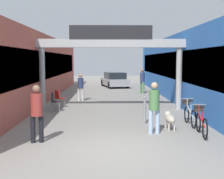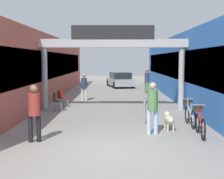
# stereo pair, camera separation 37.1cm
# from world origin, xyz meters

# --- Properties ---
(ground_plane) EXTENTS (80.00, 80.00, 0.00)m
(ground_plane) POSITION_xyz_m (0.00, 0.00, 0.00)
(ground_plane) COLOR gray
(storefront_left) EXTENTS (3.00, 26.00, 3.88)m
(storefront_left) POSITION_xyz_m (-5.09, 11.00, 1.94)
(storefront_left) COLOR #B25142
(storefront_left) RESTS_ON ground_plane
(storefront_right) EXTENTS (3.00, 26.00, 3.88)m
(storefront_right) POSITION_xyz_m (5.09, 11.00, 1.94)
(storefront_right) COLOR blue
(storefront_right) RESTS_ON ground_plane
(arcade_sign_gateway) EXTENTS (7.40, 0.47, 4.09)m
(arcade_sign_gateway) POSITION_xyz_m (0.00, 6.82, 2.91)
(arcade_sign_gateway) COLOR #B2B2B2
(arcade_sign_gateway) RESTS_ON ground_plane
(pedestrian_with_dog) EXTENTS (0.40, 0.40, 1.73)m
(pedestrian_with_dog) POSITION_xyz_m (1.36, 1.76, 0.99)
(pedestrian_with_dog) COLOR #A5BFE0
(pedestrian_with_dog) RESTS_ON ground_plane
(pedestrian_companion) EXTENTS (0.41, 0.41, 1.72)m
(pedestrian_companion) POSITION_xyz_m (-2.28, 0.76, 0.99)
(pedestrian_companion) COLOR black
(pedestrian_companion) RESTS_ON ground_plane
(pedestrian_carrying_crate) EXTENTS (0.40, 0.40, 1.62)m
(pedestrian_carrying_crate) POSITION_xyz_m (-1.76, 10.27, 0.92)
(pedestrian_carrying_crate) COLOR silver
(pedestrian_carrying_crate) RESTS_ON ground_plane
(pedestrian_elderly_walking) EXTENTS (0.48, 0.48, 1.79)m
(pedestrian_elderly_walking) POSITION_xyz_m (2.42, 14.37, 1.03)
(pedestrian_elderly_walking) COLOR #4C7F47
(pedestrian_elderly_walking) RESTS_ON ground_plane
(dog_on_leash) EXTENTS (0.36, 0.84, 0.61)m
(dog_on_leash) POSITION_xyz_m (2.02, 2.45, 0.39)
(dog_on_leash) COLOR beige
(dog_on_leash) RESTS_ON ground_plane
(bicycle_red_nearest) EXTENTS (0.46, 1.69, 0.98)m
(bicycle_red_nearest) POSITION_xyz_m (2.88, 1.64, 0.44)
(bicycle_red_nearest) COLOR black
(bicycle_red_nearest) RESTS_ON ground_plane
(bicycle_silver_second) EXTENTS (0.46, 1.69, 0.98)m
(bicycle_silver_second) POSITION_xyz_m (2.92, 3.22, 0.44)
(bicycle_silver_second) COLOR black
(bicycle_silver_second) RESTS_ON ground_plane
(bollard_post_metal) EXTENTS (0.10, 0.10, 1.07)m
(bollard_post_metal) POSITION_xyz_m (1.26, 3.44, 0.54)
(bollard_post_metal) COLOR gray
(bollard_post_metal) RESTS_ON ground_plane
(cafe_chair_black_nearer) EXTENTS (0.41, 0.41, 0.89)m
(cafe_chair_black_nearer) POSITION_xyz_m (-2.70, 6.45, 0.54)
(cafe_chair_black_nearer) COLOR gray
(cafe_chair_black_nearer) RESTS_ON ground_plane
(cafe_chair_red_farther) EXTENTS (0.56, 0.56, 0.89)m
(cafe_chair_red_farther) POSITION_xyz_m (-2.66, 7.60, 0.54)
(cafe_chair_red_farther) COLOR gray
(cafe_chair_red_farther) RESTS_ON ground_plane
(parked_car_silver) EXTENTS (2.56, 4.28, 1.33)m
(parked_car_silver) POSITION_xyz_m (0.53, 19.73, 0.64)
(parked_car_silver) COLOR #99999E
(parked_car_silver) RESTS_ON ground_plane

